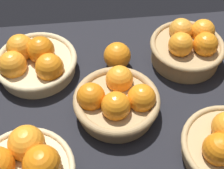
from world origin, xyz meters
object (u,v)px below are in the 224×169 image
(basket_near_right, at_px, (34,61))
(loose_orange_back_gap, at_px, (117,56))
(basket_center, at_px, (117,100))
(basket_near_left, at_px, (188,47))

(basket_near_right, bearing_deg, loose_orange_back_gap, 179.12)
(basket_near_right, relative_size, loose_orange_back_gap, 2.96)
(basket_center, bearing_deg, basket_near_right, -37.67)
(basket_center, bearing_deg, basket_near_left, -143.83)
(basket_near_left, xyz_separation_m, basket_center, (0.23, 0.17, -0.01))
(basket_center, height_order, loose_orange_back_gap, basket_center)
(basket_near_left, height_order, basket_center, basket_near_left)
(basket_center, distance_m, basket_near_right, 0.27)
(basket_center, distance_m, loose_orange_back_gap, 0.16)
(basket_near_left, distance_m, basket_center, 0.29)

